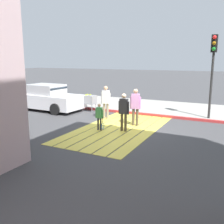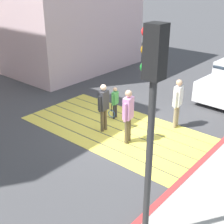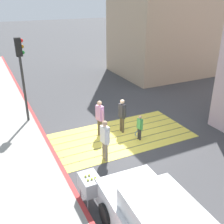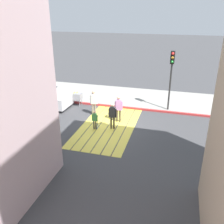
{
  "view_description": "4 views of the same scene",
  "coord_description": "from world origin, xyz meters",
  "px_view_note": "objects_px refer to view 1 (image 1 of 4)",
  "views": [
    {
      "loc": [
        10.01,
        4.77,
        3.09
      ],
      "look_at": [
        -0.23,
        -0.43,
        0.7
      ],
      "focal_mm": 41.01,
      "sensor_mm": 36.0,
      "label": 1
    },
    {
      "loc": [
        -6.02,
        7.24,
        4.87
      ],
      "look_at": [
        -0.45,
        0.69,
        0.99
      ],
      "focal_mm": 49.16,
      "sensor_mm": 36.0,
      "label": 2
    },
    {
      "loc": [
        -5.23,
        -9.58,
        6.08
      ],
      "look_at": [
        0.03,
        1.08,
        0.78
      ],
      "focal_mm": 42.9,
      "sensor_mm": 36.0,
      "label": 3
    },
    {
      "loc": [
        13.27,
        4.0,
        6.84
      ],
      "look_at": [
        -0.33,
        0.18,
        0.87
      ],
      "focal_mm": 39.66,
      "sensor_mm": 36.0,
      "label": 4
    }
  ],
  "objects_px": {
    "pedestrian_adult_side": "(106,100)",
    "pedestrian_adult_lead": "(135,105)",
    "car_parked_near_curb": "(48,98)",
    "pedestrian_adult_trailing": "(124,110)",
    "pedestrian_child_with_racket": "(100,116)",
    "traffic_light_corner": "(213,60)",
    "tennis_ball_cart": "(89,100)"
  },
  "relations": [
    {
      "from": "pedestrian_adult_lead",
      "to": "pedestrian_child_with_racket",
      "type": "relative_size",
      "value": 1.46
    },
    {
      "from": "traffic_light_corner",
      "to": "pedestrian_adult_trailing",
      "type": "relative_size",
      "value": 2.56
    },
    {
      "from": "tennis_ball_cart",
      "to": "pedestrian_adult_trailing",
      "type": "distance_m",
      "value": 4.83
    },
    {
      "from": "traffic_light_corner",
      "to": "pedestrian_adult_side",
      "type": "relative_size",
      "value": 2.45
    },
    {
      "from": "traffic_light_corner",
      "to": "pedestrian_adult_lead",
      "type": "distance_m",
      "value": 4.48
    },
    {
      "from": "pedestrian_adult_trailing",
      "to": "pedestrian_child_with_racket",
      "type": "distance_m",
      "value": 1.1
    },
    {
      "from": "traffic_light_corner",
      "to": "pedestrian_adult_trailing",
      "type": "height_order",
      "value": "traffic_light_corner"
    },
    {
      "from": "tennis_ball_cart",
      "to": "car_parked_near_curb",
      "type": "bearing_deg",
      "value": -69.5
    },
    {
      "from": "pedestrian_adult_lead",
      "to": "pedestrian_adult_trailing",
      "type": "xyz_separation_m",
      "value": [
        1.09,
        -0.1,
        -0.05
      ]
    },
    {
      "from": "car_parked_near_curb",
      "to": "pedestrian_adult_trailing",
      "type": "bearing_deg",
      "value": 70.12
    },
    {
      "from": "car_parked_near_curb",
      "to": "pedestrian_adult_side",
      "type": "height_order",
      "value": "pedestrian_adult_side"
    },
    {
      "from": "pedestrian_adult_trailing",
      "to": "pedestrian_adult_side",
      "type": "height_order",
      "value": "pedestrian_adult_side"
    },
    {
      "from": "traffic_light_corner",
      "to": "pedestrian_adult_trailing",
      "type": "xyz_separation_m",
      "value": [
        3.78,
        -3.05,
        -2.07
      ]
    },
    {
      "from": "traffic_light_corner",
      "to": "pedestrian_adult_lead",
      "type": "xyz_separation_m",
      "value": [
        2.69,
        -2.95,
        -2.02
      ]
    },
    {
      "from": "tennis_ball_cart",
      "to": "traffic_light_corner",
      "type": "bearing_deg",
      "value": 95.74
    },
    {
      "from": "pedestrian_adult_trailing",
      "to": "pedestrian_child_with_racket",
      "type": "bearing_deg",
      "value": -70.61
    },
    {
      "from": "car_parked_near_curb",
      "to": "pedestrian_adult_side",
      "type": "bearing_deg",
      "value": 83.61
    },
    {
      "from": "traffic_light_corner",
      "to": "pedestrian_adult_side",
      "type": "bearing_deg",
      "value": -67.04
    },
    {
      "from": "tennis_ball_cart",
      "to": "pedestrian_adult_lead",
      "type": "height_order",
      "value": "pedestrian_adult_lead"
    },
    {
      "from": "pedestrian_adult_side",
      "to": "pedestrian_adult_lead",
      "type": "bearing_deg",
      "value": 71.71
    },
    {
      "from": "tennis_ball_cart",
      "to": "pedestrian_child_with_racket",
      "type": "distance_m",
      "value": 4.38
    },
    {
      "from": "car_parked_near_curb",
      "to": "pedestrian_adult_lead",
      "type": "relative_size",
      "value": 2.5
    },
    {
      "from": "pedestrian_adult_trailing",
      "to": "tennis_ball_cart",
      "type": "bearing_deg",
      "value": -130.05
    },
    {
      "from": "pedestrian_child_with_racket",
      "to": "tennis_ball_cart",
      "type": "bearing_deg",
      "value": -142.08
    },
    {
      "from": "pedestrian_adult_lead",
      "to": "pedestrian_adult_trailing",
      "type": "relative_size",
      "value": 1.06
    },
    {
      "from": "tennis_ball_cart",
      "to": "pedestrian_child_with_racket",
      "type": "relative_size",
      "value": 0.85
    },
    {
      "from": "pedestrian_adult_lead",
      "to": "car_parked_near_curb",
      "type": "bearing_deg",
      "value": -100.16
    },
    {
      "from": "tennis_ball_cart",
      "to": "pedestrian_child_with_racket",
      "type": "bearing_deg",
      "value": 37.92
    },
    {
      "from": "car_parked_near_curb",
      "to": "tennis_ball_cart",
      "type": "relative_size",
      "value": 4.29
    },
    {
      "from": "traffic_light_corner",
      "to": "pedestrian_adult_trailing",
      "type": "distance_m",
      "value": 5.29
    },
    {
      "from": "pedestrian_adult_trailing",
      "to": "pedestrian_child_with_racket",
      "type": "height_order",
      "value": "pedestrian_adult_trailing"
    },
    {
      "from": "pedestrian_adult_trailing",
      "to": "pedestrian_adult_side",
      "type": "xyz_separation_m",
      "value": [
        -1.72,
        -1.8,
        0.05
      ]
    }
  ]
}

